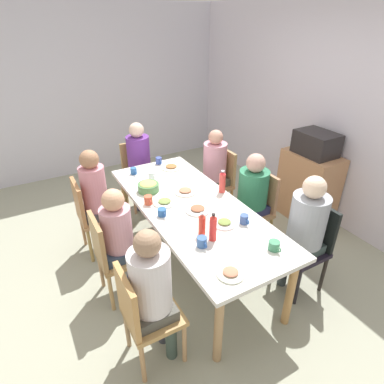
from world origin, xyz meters
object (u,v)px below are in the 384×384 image
(dining_table, at_px, (192,212))
(cup_5, at_px, (134,171))
(plate_3, at_px, (185,191))
(cup_3, at_px, (274,246))
(plate_1, at_px, (231,273))
(cup_2, at_px, (152,176))
(cup_6, at_px, (159,161))
(cup_7, at_px, (202,242))
(chair_4, at_px, (91,213))
(bowl_0, at_px, (148,187))
(chair_0, at_px, (111,253))
(plate_0, at_px, (171,167))
(chair_6, at_px, (138,171))
(bottle_2, at_px, (213,228))
(person_6, at_px, (139,159))
(plate_4, at_px, (165,202))
(person_3, at_px, (252,193))
(chair_1, at_px, (143,313))
(plate_5, at_px, (224,223))
(cup_0, at_px, (162,212))
(bottle_1, at_px, (222,182))
(person_1, at_px, (152,287))
(microwave, at_px, (316,143))
(person_5, at_px, (214,167))
(cup_4, at_px, (148,200))
(bottle_0, at_px, (202,224))
(chair_2, at_px, (308,243))
(person_4, at_px, (96,194))
(side_cabinet, at_px, (308,186))
(person_0, at_px, (119,235))
(chair_5, at_px, (219,179))
(person_2, at_px, (306,225))
(chair_3, at_px, (257,206))
(plate_2, at_px, (198,209))

(dining_table, height_order, cup_5, cup_5)
(plate_3, xyz_separation_m, cup_3, (1.17, 0.17, 0.02))
(plate_1, distance_m, cup_3, 0.47)
(cup_2, height_order, cup_5, cup_2)
(cup_6, distance_m, cup_7, 1.71)
(chair_4, height_order, bowl_0, chair_4)
(dining_table, relative_size, cup_7, 19.43)
(chair_0, xyz_separation_m, plate_0, (-0.88, 1.04, 0.27))
(bowl_0, bearing_deg, dining_table, 28.17)
(chair_6, xyz_separation_m, bottle_2, (2.09, -0.12, 0.38))
(person_6, bearing_deg, plate_4, -9.71)
(person_3, bearing_deg, chair_1, -64.27)
(chair_0, bearing_deg, cup_6, 137.99)
(plate_5, xyz_separation_m, cup_3, (0.48, 0.15, 0.02))
(plate_1, relative_size, plate_5, 0.98)
(cup_0, relative_size, bottle_1, 0.47)
(person_1, distance_m, microwave, 2.72)
(bottle_2, bearing_deg, cup_6, 171.53)
(bowl_0, bearing_deg, person_5, 105.78)
(plate_1, height_order, cup_4, cup_4)
(bowl_0, xyz_separation_m, bottle_0, (0.93, 0.10, 0.05))
(chair_2, height_order, cup_3, chair_2)
(plate_5, distance_m, cup_0, 0.58)
(person_4, height_order, side_cabinet, person_4)
(person_0, xyz_separation_m, person_5, (-0.77, 1.50, 0.03))
(plate_3, distance_m, cup_7, 0.91)
(cup_2, bearing_deg, person_4, -94.40)
(bowl_0, distance_m, cup_0, 0.51)
(person_5, xyz_separation_m, bottle_1, (0.68, -0.34, 0.18))
(chair_1, distance_m, plate_4, 1.15)
(cup_5, xyz_separation_m, microwave, (0.82, 2.05, 0.23))
(plate_4, distance_m, cup_3, 1.17)
(cup_0, bearing_deg, plate_3, 125.82)
(chair_2, bearing_deg, chair_5, 180.00)
(chair_0, height_order, bottle_1, bottle_1)
(person_2, relative_size, side_cabinet, 1.37)
(cup_4, bearing_deg, bottle_1, 79.12)
(cup_6, bearing_deg, chair_3, 33.61)
(person_2, xyz_separation_m, bottle_1, (-0.85, -0.34, 0.14))
(cup_3, distance_m, bottle_2, 0.50)
(plate_0, height_order, plate_1, same)
(cup_3, bearing_deg, cup_2, -167.60)
(cup_5, bearing_deg, bottle_1, 37.27)
(chair_3, bearing_deg, plate_5, -60.42)
(dining_table, relative_size, plate_3, 9.82)
(cup_5, relative_size, microwave, 0.23)
(plate_5, bearing_deg, plate_0, 175.22)
(cup_4, bearing_deg, plate_4, 65.33)
(chair_6, height_order, cup_2, chair_6)
(chair_3, relative_size, plate_2, 3.71)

